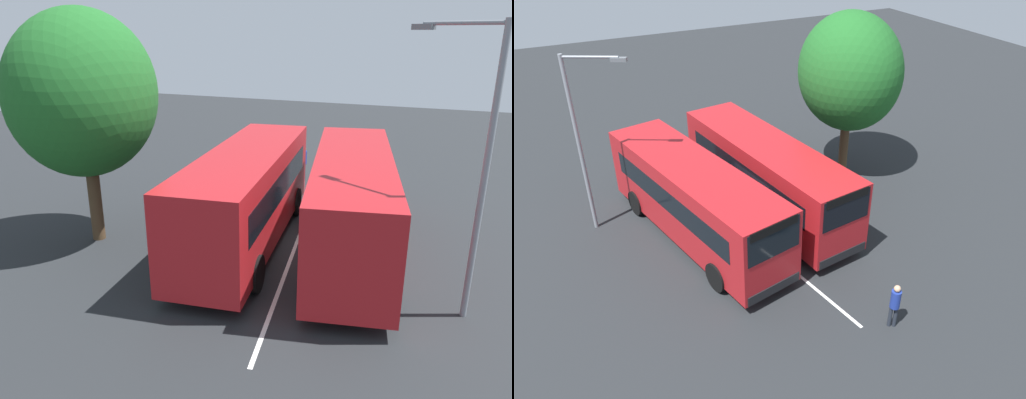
% 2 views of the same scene
% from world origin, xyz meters
% --- Properties ---
extents(ground_plane, '(69.18, 69.18, 0.00)m').
position_xyz_m(ground_plane, '(0.00, 0.00, 0.00)').
color(ground_plane, '#232628').
extents(bus_far_left, '(10.17, 4.40, 3.27)m').
position_xyz_m(bus_far_left, '(-0.19, -1.85, 1.81)').
color(bus_far_left, '#AD191E').
rests_on(bus_far_left, ground).
extents(bus_center_left, '(10.14, 3.77, 3.27)m').
position_xyz_m(bus_center_left, '(-0.76, 1.58, 1.81)').
color(bus_center_left, '#AD191E').
rests_on(bus_center_left, ground).
extents(pedestrian, '(0.44, 0.44, 1.68)m').
position_xyz_m(pedestrian, '(7.30, 2.10, 0.99)').
color(pedestrian, '#232833').
rests_on(pedestrian, ground).
extents(street_lamp, '(1.24, 2.18, 7.28)m').
position_xyz_m(street_lamp, '(-2.73, -5.25, 4.21)').
color(street_lamp, gray).
rests_on(street_lamp, ground).
extents(depot_tree, '(5.13, 4.62, 7.77)m').
position_xyz_m(depot_tree, '(-2.46, 6.61, 5.06)').
color(depot_tree, '#4C3823').
rests_on(depot_tree, ground).
extents(lane_stripe_outer_left, '(13.94, 2.50, 0.01)m').
position_xyz_m(lane_stripe_outer_left, '(0.00, 0.00, 0.00)').
color(lane_stripe_outer_left, silver).
rests_on(lane_stripe_outer_left, ground).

